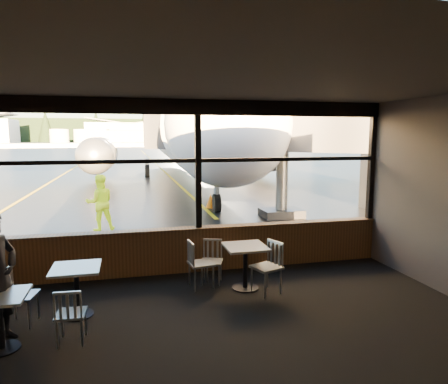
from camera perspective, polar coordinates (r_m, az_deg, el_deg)
name	(u,v)px	position (r m, az deg, el deg)	size (l,w,h in m)	color
ground_plane	(131,146)	(127.95, -13.15, 6.47)	(520.00, 520.00, 0.00)	black
carpet_floor	(238,341)	(5.81, 1.98, -20.53)	(8.00, 6.00, 0.01)	black
ceiling	(239,78)	(5.16, 2.17, 15.98)	(8.00, 6.00, 0.04)	#38332D
wall_back	(379,315)	(2.58, 21.26, -16.11)	(8.00, 0.04, 3.50)	#4B423C
window_sill	(199,250)	(8.36, -3.62, -8.24)	(8.00, 0.28, 0.90)	brown
window_header	(198,107)	(8.05, -3.80, 11.99)	(8.00, 0.18, 0.30)	black
mullion_centre	(198,165)	(8.05, -3.73, 3.80)	(0.12, 0.12, 2.60)	black
mullion_right	(372,162)	(9.56, 20.33, 3.97)	(0.12, 0.12, 2.60)	black
window_transom	(198,161)	(8.05, -3.74, 4.51)	(8.00, 0.10, 0.08)	black
airliner	(182,91)	(27.40, -5.95, 14.21)	(31.63, 37.96, 11.60)	white
jet_bridge	(271,153)	(14.32, 6.74, 5.61)	(8.30, 10.14, 4.43)	#29292B
cafe_table_near	(245,267)	(7.43, 3.05, -10.69)	(0.74, 0.74, 0.81)	#9D9690
cafe_table_mid	(77,292)	(6.76, -20.26, -13.20)	(0.72, 0.72, 0.79)	#A5A097
cafe_table_left	(0,323)	(6.18, -29.33, -16.00)	(0.68, 0.68, 0.75)	#A39F96
chair_near_e	(266,268)	(7.22, 6.07, -10.72)	(0.52, 0.52, 0.94)	#ABA79B
chair_near_w	(201,264)	(7.47, -3.28, -10.24)	(0.49, 0.49, 0.90)	#BCB7AA
chair_near_n	(211,262)	(7.68, -1.80, -9.99)	(0.45, 0.45, 0.83)	#B5B0A4
chair_mid_s	(71,314)	(5.99, -21.01, -16.01)	(0.44, 0.44, 0.80)	beige
chair_mid_w	(21,296)	(6.77, -27.01, -13.15)	(0.48, 0.48, 0.88)	#A9A399
ground_crew	(100,203)	(12.37, -17.30, -1.46)	(0.81, 0.63, 1.67)	#BFF219
cone_nose	(211,201)	(15.68, -1.92, -1.27)	(0.39, 0.39, 0.55)	#F04807
hangar_mid	(129,132)	(192.93, -13.43, 8.37)	(38.00, 15.00, 10.00)	silver
hangar_right	(256,130)	(195.81, 4.63, 8.84)	(50.00, 20.00, 12.00)	silver
fuel_tank_a	(59,136)	(192.06, -22.46, 7.39)	(8.00, 8.00, 6.00)	silver
fuel_tank_b	(83,136)	(190.82, -19.47, 7.54)	(8.00, 8.00, 6.00)	silver
fuel_tank_c	(106,136)	(190.11, -16.44, 7.67)	(8.00, 8.00, 6.00)	silver
treeline	(129,130)	(217.94, -13.48, 8.55)	(360.00, 3.00, 12.00)	black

